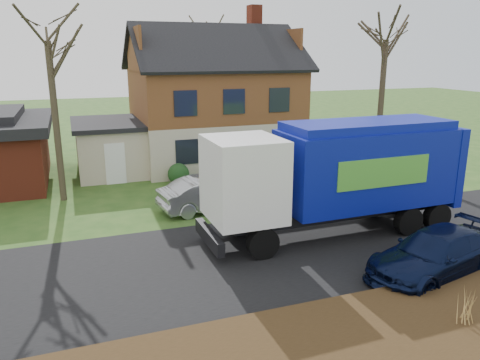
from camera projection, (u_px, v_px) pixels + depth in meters
name	position (u px, v px, depth m)	size (l,w,h in m)	color
ground	(279.00, 254.00, 15.56)	(120.00, 120.00, 0.00)	#284D19
road	(279.00, 254.00, 15.56)	(80.00, 7.00, 0.02)	black
mulch_verge	(376.00, 338.00, 10.72)	(80.00, 3.50, 0.30)	black
main_house	(205.00, 95.00, 27.60)	(12.95, 8.95, 9.26)	beige
garbage_truck	(341.00, 171.00, 16.78)	(9.64, 2.69, 4.12)	black
silver_sedan	(210.00, 193.00, 19.79)	(1.52, 4.36, 1.44)	#9A9CA1
navy_wagon	(435.00, 254.00, 13.89)	(1.94, 4.77, 1.39)	black
tree_front_west	(45.00, 15.00, 19.20)	(3.25, 3.25, 9.67)	#3F3626
tree_front_east	(388.00, 17.00, 25.27)	(3.68, 3.68, 10.23)	#3C3024
tree_back	(207.00, 25.00, 35.34)	(3.20, 3.20, 10.14)	#433A28
grass_clump_mid	(466.00, 306.00, 10.97)	(0.30, 0.25, 0.85)	tan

